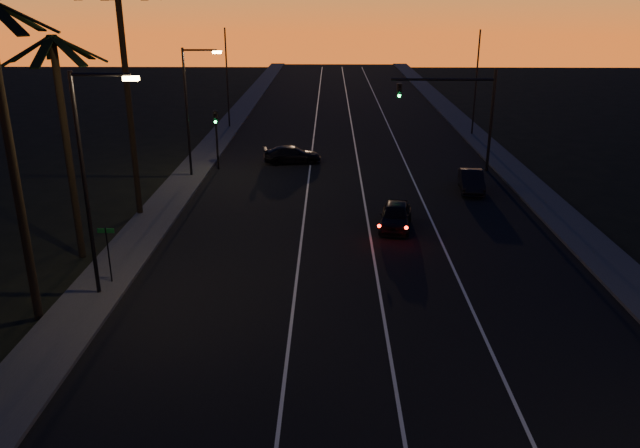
{
  "coord_description": "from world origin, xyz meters",
  "views": [
    {
      "loc": [
        -1.6,
        -2.85,
        11.45
      ],
      "look_at": [
        -1.98,
        21.47,
        2.62
      ],
      "focal_mm": 35.0,
      "sensor_mm": 36.0,
      "label": 1
    }
  ],
  "objects_px": {
    "signal_mast": "(458,102)",
    "lead_car": "(396,216)",
    "right_car": "(471,181)",
    "cross_car": "(292,155)"
  },
  "relations": [
    {
      "from": "signal_mast",
      "to": "lead_car",
      "type": "relative_size",
      "value": 1.56
    },
    {
      "from": "right_car",
      "to": "cross_car",
      "type": "relative_size",
      "value": 0.91
    },
    {
      "from": "signal_mast",
      "to": "lead_car",
      "type": "bearing_deg",
      "value": -113.93
    },
    {
      "from": "lead_car",
      "to": "cross_car",
      "type": "xyz_separation_m",
      "value": [
        -6.26,
        13.71,
        -0.05
      ]
    },
    {
      "from": "right_car",
      "to": "signal_mast",
      "type": "bearing_deg",
      "value": 92.07
    },
    {
      "from": "signal_mast",
      "to": "right_car",
      "type": "relative_size",
      "value": 1.75
    },
    {
      "from": "signal_mast",
      "to": "cross_car",
      "type": "relative_size",
      "value": 1.6
    },
    {
      "from": "lead_car",
      "to": "right_car",
      "type": "xyz_separation_m",
      "value": [
        5.42,
        6.78,
        -0.02
      ]
    },
    {
      "from": "right_car",
      "to": "cross_car",
      "type": "xyz_separation_m",
      "value": [
        -11.67,
        6.93,
        -0.03
      ]
    },
    {
      "from": "cross_car",
      "to": "signal_mast",
      "type": "bearing_deg",
      "value": -9.46
    }
  ]
}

